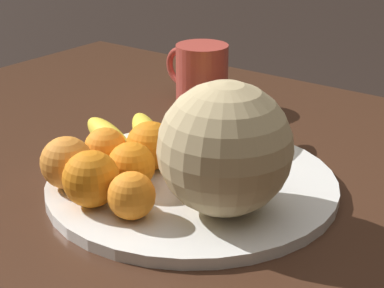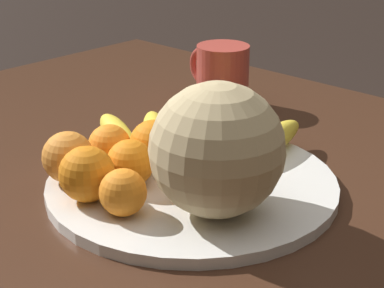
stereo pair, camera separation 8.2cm
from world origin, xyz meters
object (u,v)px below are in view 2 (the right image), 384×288
(orange_front_right, at_px, (154,144))
(orange_back_left, at_px, (130,163))
(kitchen_table, at_px, (192,240))
(orange_top_small, at_px, (87,174))
(produce_tag, at_px, (108,176))
(fruit_bowl, at_px, (192,184))
(melon, at_px, (217,150))
(orange_back_right, at_px, (211,150))
(orange_front_left, at_px, (68,157))
(orange_side_extra, at_px, (110,146))
(orange_mid_center, at_px, (123,192))
(banana_bunch, at_px, (195,136))
(ceramic_mug, at_px, (221,75))

(orange_front_right, distance_m, orange_back_left, 0.06)
(kitchen_table, relative_size, orange_front_right, 20.03)
(orange_top_small, distance_m, produce_tag, 0.07)
(fruit_bowl, height_order, orange_back_left, orange_back_left)
(fruit_bowl, xyz_separation_m, melon, (-0.08, 0.04, 0.09))
(orange_back_left, height_order, produce_tag, orange_back_left)
(kitchen_table, distance_m, orange_back_right, 0.14)
(orange_back_left, xyz_separation_m, orange_back_right, (-0.05, -0.10, 0.00))
(fruit_bowl, height_order, orange_front_left, orange_front_left)
(kitchen_table, distance_m, orange_side_extra, 0.18)
(orange_mid_center, relative_size, produce_tag, 0.60)
(kitchen_table, relative_size, fruit_bowl, 3.49)
(orange_back_left, bearing_deg, orange_side_extra, -17.67)
(orange_mid_center, bearing_deg, melon, -132.99)
(melon, relative_size, produce_tag, 1.68)
(produce_tag, bearing_deg, orange_front_left, 99.14)
(kitchen_table, bearing_deg, orange_front_right, 19.90)
(fruit_bowl, xyz_separation_m, orange_front_left, (0.11, 0.11, 0.04))
(fruit_bowl, height_order, melon, melon)
(melon, xyz_separation_m, produce_tag, (0.17, 0.03, -0.08))
(orange_top_small, bearing_deg, banana_bunch, -86.39)
(orange_back_left, distance_m, orange_side_extra, 0.07)
(produce_tag, xyz_separation_m, ceramic_mug, (0.11, -0.36, 0.04))
(orange_top_small, bearing_deg, orange_back_right, -110.28)
(fruit_bowl, height_order, banana_bunch, banana_bunch)
(fruit_bowl, xyz_separation_m, orange_back_right, (-0.01, -0.03, 0.04))
(orange_front_left, relative_size, orange_front_right, 1.01)
(orange_front_left, distance_m, produce_tag, 0.06)
(orange_side_extra, bearing_deg, orange_front_left, 88.39)
(fruit_bowl, relative_size, orange_front_left, 5.66)
(orange_front_right, bearing_deg, orange_top_small, 95.25)
(melon, distance_m, ceramic_mug, 0.43)
(orange_front_left, relative_size, ceramic_mug, 0.50)
(melon, bearing_deg, fruit_bowl, -28.57)
(banana_bunch, bearing_deg, orange_mid_center, 162.73)
(orange_front_left, xyz_separation_m, orange_top_small, (-0.06, 0.02, 0.00))
(ceramic_mug, bearing_deg, orange_front_left, 101.54)
(orange_back_right, bearing_deg, orange_top_small, 69.72)
(banana_bunch, bearing_deg, orange_front_left, 129.26)
(orange_mid_center, relative_size, orange_back_right, 0.87)
(melon, bearing_deg, ceramic_mug, -50.08)
(orange_side_extra, bearing_deg, orange_mid_center, 146.16)
(orange_back_right, distance_m, orange_side_extra, 0.14)
(orange_mid_center, distance_m, orange_side_extra, 0.14)
(orange_front_left, relative_size, orange_back_left, 1.10)
(fruit_bowl, distance_m, ceramic_mug, 0.35)
(orange_front_right, bearing_deg, banana_bunch, -88.79)
(melon, xyz_separation_m, orange_front_left, (0.19, 0.07, -0.05))
(orange_front_right, relative_size, orange_side_extra, 1.13)
(produce_tag, relative_size, ceramic_mug, 0.70)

